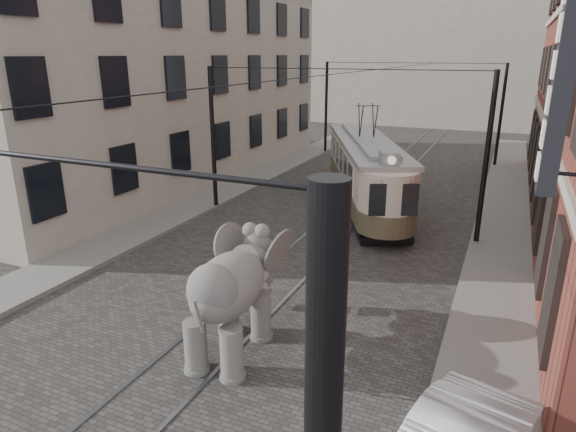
% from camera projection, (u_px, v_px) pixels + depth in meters
% --- Properties ---
extents(ground, '(120.00, 120.00, 0.00)m').
position_uv_depth(ground, '(271.00, 286.00, 14.51)').
color(ground, '#44423F').
extents(tram_rails, '(1.54, 80.00, 0.02)m').
position_uv_depth(tram_rails, '(271.00, 286.00, 14.50)').
color(tram_rails, slate).
rests_on(tram_rails, ground).
extents(sidewalk_right, '(2.00, 60.00, 0.15)m').
position_uv_depth(sidewalk_right, '(491.00, 328.00, 12.16)').
color(sidewalk_right, slate).
rests_on(sidewalk_right, ground).
extents(sidewalk_left, '(2.00, 60.00, 0.15)m').
position_uv_depth(sidewalk_left, '(100.00, 250.00, 17.01)').
color(sidewalk_left, slate).
rests_on(sidewalk_left, ground).
extents(stucco_building, '(7.00, 24.00, 10.00)m').
position_uv_depth(stucco_building, '(164.00, 83.00, 25.90)').
color(stucco_building, gray).
rests_on(stucco_building, ground).
extents(distant_block, '(28.00, 10.00, 14.00)m').
position_uv_depth(distant_block, '(455.00, 48.00, 47.05)').
color(distant_block, gray).
rests_on(distant_block, ground).
extents(catenary, '(11.00, 30.20, 6.00)m').
position_uv_depth(catenary, '(325.00, 154.00, 17.99)').
color(catenary, black).
rests_on(catenary, ground).
extents(tram, '(6.66, 11.00, 4.39)m').
position_uv_depth(tram, '(366.00, 155.00, 22.00)').
color(tram, beige).
rests_on(tram, ground).
extents(elephant, '(2.76, 4.47, 2.60)m').
position_uv_depth(elephant, '(229.00, 301.00, 10.88)').
color(elephant, '#5F5C57').
rests_on(elephant, ground).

